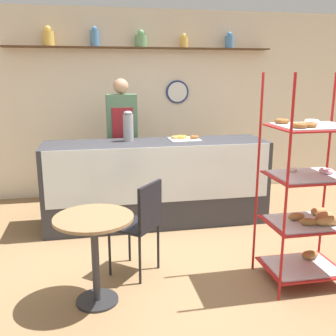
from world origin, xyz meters
The scene contains 9 objects.
ground_plane centered at (0.00, 0.00, 0.00)m, with size 14.00×14.00×0.00m, color olive.
back_wall centered at (0.00, 2.43, 1.37)m, with size 10.00×0.30×2.70m.
display_counter centered at (0.00, 1.10, 0.51)m, with size 2.68×0.70×1.01m.
pastry_rack centered at (1.04, -0.55, 0.76)m, with size 0.70×0.56×1.81m.
person_worker centered at (-0.36, 1.65, 0.96)m, with size 0.39×0.23×1.74m.
cafe_table centered at (-0.77, -0.55, 0.54)m, with size 0.62×0.62×0.73m.
cafe_chair centered at (-0.35, -0.17, 0.54)m, with size 0.53×0.53×0.88m.
coffee_carafe centered at (-0.32, 1.22, 1.19)m, with size 0.12×0.12×0.36m.
donut_tray_counter centered at (0.36, 1.19, 1.03)m, with size 0.36×0.34×0.05m.
Camera 1 is at (-0.76, -3.46, 1.81)m, focal length 42.00 mm.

